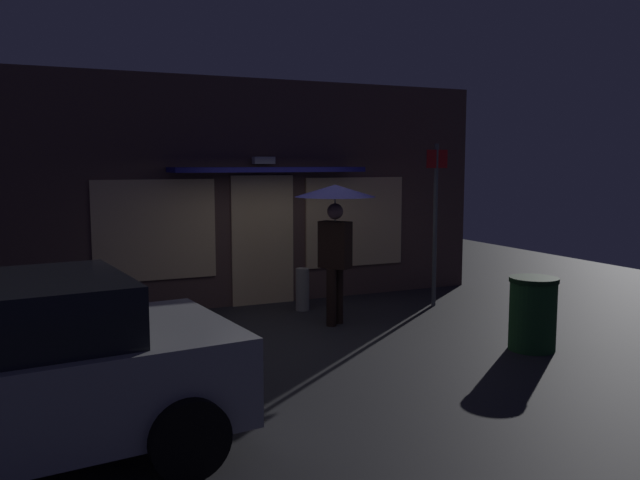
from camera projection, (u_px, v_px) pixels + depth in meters
ground_plane at (315, 334)px, 9.28m from camera, size 18.00×18.00×0.00m
building_facade at (259, 194)px, 11.17m from camera, size 8.34×1.00×3.80m
person_with_umbrella at (335, 213)px, 9.61m from camera, size 1.19×1.19×2.09m
street_sign_post at (435, 216)px, 10.93m from camera, size 0.40×0.07×2.72m
sidewalk_bollard at (302, 289)px, 10.72m from camera, size 0.22×0.22×0.70m
trash_bin at (533, 313)px, 8.43m from camera, size 0.62×0.62×0.95m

